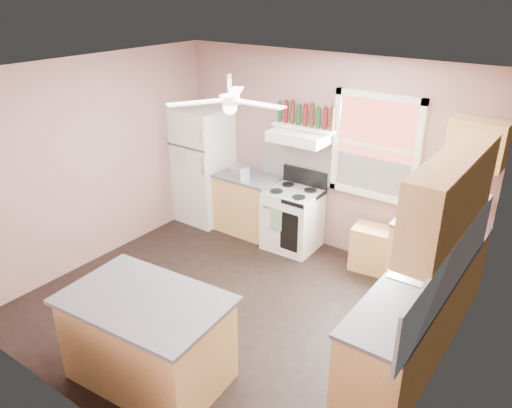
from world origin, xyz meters
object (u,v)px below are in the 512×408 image
Objects in this scene: stove at (292,219)px; island at (148,340)px; toaster at (240,171)px; cart at (373,251)px; refrigerator at (204,165)px.

stove and island have the same top height.
toaster is 1.04m from stove.
island is (-0.91, -3.09, 0.15)m from cart.
stove is 3.01m from island.
cart is 3.23m from island.
toaster is at bearing 177.78° from cart.
refrigerator reaches higher than toaster.
refrigerator is at bearing 118.10° from island.
refrigerator reaches higher than island.
refrigerator is at bearing -167.88° from toaster.
cart is (2.84, 0.09, -0.62)m from refrigerator.
stove is at bearing 177.46° from cart.
stove is 0.61× the size of island.
toaster is at bearing 106.95° from island.
toaster is 0.33× the size of stove.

